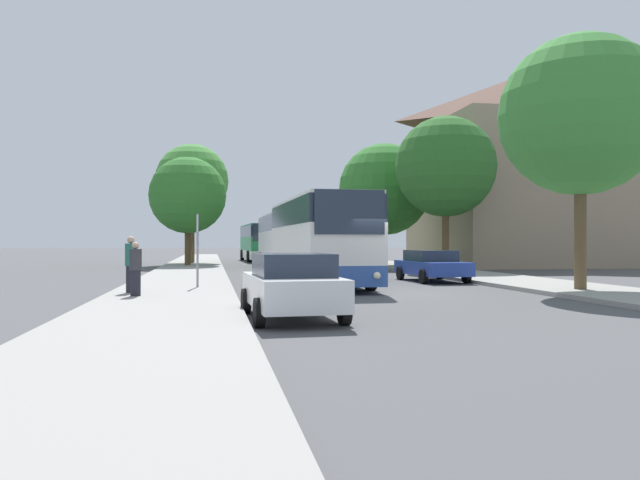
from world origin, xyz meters
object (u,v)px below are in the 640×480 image
Objects in this scene: bus_front at (319,239)px; tree_right_mid at (385,189)px; pedestrian_waiting_near at (136,269)px; bus_middle at (284,240)px; tree_left_near at (188,195)px; parked_car_right_far at (348,255)px; tree_right_near at (580,116)px; pedestrian_waiting_far at (131,264)px; parked_car_left_curb at (292,285)px; bus_rear at (260,242)px; tree_left_far at (192,181)px; bus_stop_sign at (198,242)px; tree_right_far at (446,167)px; parked_car_right_near at (431,265)px.

tree_right_mid reaches higher than bus_front.
bus_front is 8.70m from pedestrian_waiting_near.
bus_middle is 7.73m from tree_right_mid.
tree_left_near is 13.47m from tree_right_mid.
parked_car_right_far is 25.57m from tree_right_near.
bus_middle is at bearing -59.30° from pedestrian_waiting_far.
parked_car_left_curb is at bearing 174.73° from pedestrian_waiting_far.
bus_rear is 13.74m from tree_left_near.
bus_middle is (0.40, 15.50, 0.02)m from bus_front.
tree_left_near reaches higher than bus_middle.
tree_left_near is (-6.29, 3.22, 3.07)m from bus_middle.
parked_car_left_curb is at bearing -84.58° from tree_left_far.
bus_rear is 4.22× the size of bus_stop_sign.
bus_rear is 12.71m from parked_car_right_far.
tree_left_far is 15.04m from tree_right_mid.
tree_left_near is 0.82× the size of tree_left_far.
tree_right_mid is at bearing 4.32° from bus_middle.
tree_right_mid reaches higher than pedestrian_waiting_far.
bus_middle is at bearing 35.83° from parked_car_right_far.
bus_middle is 1.33× the size of tree_right_far.
bus_stop_sign is at bearing -86.98° from tree_left_near.
parked_car_right_far is (5.57, -11.39, -0.94)m from bus_rear.
pedestrian_waiting_far reaches higher than pedestrian_waiting_near.
parked_car_right_far is 11.58m from tree_right_far.
parked_car_right_near is at bearing 20.58° from bus_stop_sign.
bus_middle is at bearing 146.93° from tree_right_far.
pedestrian_waiting_near is (-4.02, 5.09, 0.17)m from parked_car_left_curb.
bus_front is 11.14m from parked_car_left_curb.
bus_stop_sign is 22.27m from tree_right_mid.
parked_car_left_curb is (-2.49, -10.80, -1.07)m from bus_front.
pedestrian_waiting_far is (-12.33, -23.81, 0.26)m from parked_car_right_far.
parked_car_left_curb is 0.57× the size of tree_left_near.
bus_stop_sign is (-10.31, -21.69, 0.97)m from parked_car_right_far.
tree_right_far is (8.81, -5.74, 4.27)m from bus_middle.
parked_car_left_curb is 0.90× the size of parked_car_right_far.
parked_car_right_near is 17.91m from parked_car_right_far.
tree_left_far is at bearing 88.20° from tree_left_near.
bus_middle reaches higher than parked_car_right_far.
tree_right_far is at bearing -33.12° from bus_middle.
pedestrian_waiting_near is 0.22× the size of tree_left_near.
tree_right_near reaches higher than parked_car_right_far.
tree_left_far reaches higher than bus_front.
bus_front is 5.32m from bus_stop_sign.
tree_left_far reaches higher than tree_right_far.
tree_left_near is at bearing -117.99° from bus_rear.
tree_right_mid reaches higher than tree_left_near.
tree_left_near is 17.61m from tree_right_far.
bus_middle is at bearing 110.00° from tree_right_near.
pedestrian_waiting_far is at bearing 23.41° from parked_car_right_near.
bus_middle is 1.08× the size of bus_rear.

